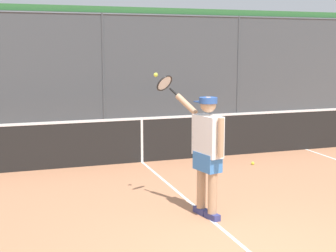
{
  "coord_description": "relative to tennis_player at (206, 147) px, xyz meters",
  "views": [
    {
      "loc": [
        2.62,
        4.6,
        2.4
      ],
      "look_at": [
        0.0,
        -3.23,
        1.05
      ],
      "focal_mm": 51.13,
      "sensor_mm": 36.0,
      "label": 1
    }
  ],
  "objects": [
    {
      "name": "tennis_player",
      "position": [
        0.0,
        0.0,
        0.0
      ],
      "size": [
        0.7,
        1.34,
        2.03
      ],
      "rotation": [
        0.0,
        0.0,
        -1.34
      ],
      "color": "navy",
      "rests_on": "ground"
    },
    {
      "name": "fence_backdrop",
      "position": [
        -0.01,
        -8.28,
        0.76
      ],
      "size": [
        20.26,
        1.37,
        3.59
      ],
      "color": "#474C51",
      "rests_on": "ground"
    },
    {
      "name": "tennis_ball_near_baseline",
      "position": [
        -2.13,
        -2.52,
        -0.99
      ],
      "size": [
        0.07,
        0.07,
        0.07
      ],
      "primitive_type": "sphere",
      "color": "#CCDB33",
      "rests_on": "ground"
    },
    {
      "name": "tennis_net",
      "position": [
        -0.01,
        -3.49,
        -0.53
      ],
      "size": [
        10.54,
        0.09,
        1.07
      ],
      "color": "#2D2D2D",
      "rests_on": "ground"
    }
  ]
}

